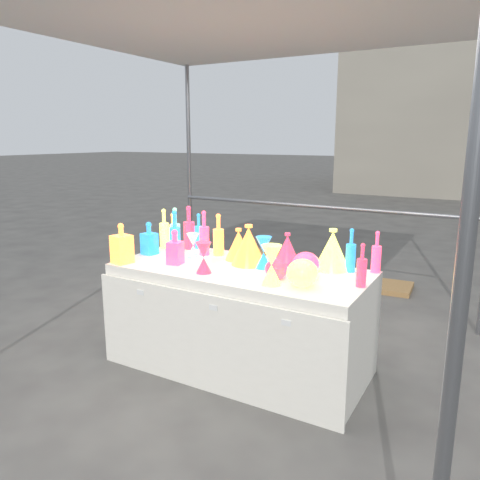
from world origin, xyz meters
The scene contains 30 objects.
ground centered at (0.00, 0.00, 0.00)m, with size 80.00×80.00×0.00m, color slate.
canopy_tent centered at (0.00, 0.01, 2.38)m, with size 3.15×3.15×2.46m.
display_table centered at (0.00, -0.01, 0.37)m, with size 1.84×0.83×0.75m.
cardboard_box_closed centered at (-0.75, 1.64, 0.21)m, with size 0.58×0.42×0.42m, color #AD804E.
cardboard_box_flat centered at (0.48, 2.36, 0.03)m, with size 0.65×0.46×0.06m, color #AD804E.
bottle_0 centered at (-0.85, 0.34, 0.89)m, with size 0.07×0.07×0.28m, color #E11545, non-canonical shape.
bottle_1 centered at (-0.59, 0.35, 0.90)m, with size 0.07×0.07×0.29m, color #157825, non-canonical shape.
bottle_2 centered at (-0.43, 0.19, 0.92)m, with size 0.08×0.08×0.35m, color #FF4F1A, non-canonical shape.
bottle_3 centered at (-0.65, 0.30, 0.93)m, with size 0.09×0.09×0.36m, color #1A2898, non-canonical shape.
bottle_4 centered at (-0.85, 0.23, 0.91)m, with size 0.08×0.08×0.33m, color #157087, non-canonical shape.
bottle_5 centered at (-0.66, 0.13, 0.93)m, with size 0.08×0.08×0.36m, color #C12670, non-canonical shape.
bottle_6 centered at (-0.33, 0.23, 0.91)m, with size 0.08×0.08×0.33m, color #E11545, non-canonical shape.
bottle_7 centered at (-0.59, 0.04, 0.93)m, with size 0.08×0.08×0.36m, color #157825, non-canonical shape.
decanter_0 centered at (-0.81, -0.31, 0.90)m, with size 0.13×0.13×0.30m, color #E11545, non-canonical shape.
decanter_1 centered at (-0.46, -0.14, 0.88)m, with size 0.10×0.10×0.25m, color #FF4F1A, non-canonical shape.
decanter_2 centered at (-0.81, -0.01, 0.88)m, with size 0.10×0.10×0.26m, color #157825, non-canonical shape.
hourglass_1 centered at (-0.15, -0.23, 0.86)m, with size 0.11×0.11×0.21m, color #1A2898, non-canonical shape.
hourglass_2 centered at (0.36, -0.24, 0.88)m, with size 0.13×0.13×0.25m, color #157087, non-canonical shape.
hourglass_3 centered at (-0.45, 0.07, 0.85)m, with size 0.10×0.10×0.19m, color #C12670, non-canonical shape.
hourglass_5 centered at (0.15, 0.07, 0.86)m, with size 0.11×0.11×0.23m, color #157825, non-canonical shape.
globe_1 centered at (0.55, -0.19, 0.83)m, with size 0.19×0.19×0.15m, color #157087, non-canonical shape.
globe_2 centered at (0.48, 0.03, 0.82)m, with size 0.18×0.18×0.15m, color #FF4F1A, non-canonical shape.
globe_3 centered at (0.34, -0.12, 0.81)m, with size 0.15×0.15×0.12m, color #1A2898, non-canonical shape.
lampshade_0 centered at (0.01, 0.11, 0.90)m, with size 0.25×0.25×0.29m, color #F7F334, non-canonical shape.
lampshade_1 centered at (-0.12, 0.19, 0.87)m, with size 0.20×0.20×0.24m, color #F7F334, non-canonical shape.
lampshade_2 centered at (0.24, 0.28, 0.86)m, with size 0.19×0.19×0.22m, color #1A2898, non-canonical shape.
lampshade_3 centered at (0.58, 0.28, 0.89)m, with size 0.25×0.25×0.29m, color #157087, non-canonical shape.
bottle_8 centered at (0.70, 0.29, 0.90)m, with size 0.07×0.07×0.30m, color #157825, non-canonical shape.
bottle_9 centered at (0.86, 0.36, 0.89)m, with size 0.06×0.06×0.29m, color #FF4F1A, non-canonical shape.
bottle_10 centered at (0.86, 0.00, 0.89)m, with size 0.06×0.06×0.27m, color #1A2898, non-canonical shape.
Camera 1 is at (1.57, -2.76, 1.65)m, focal length 35.00 mm.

